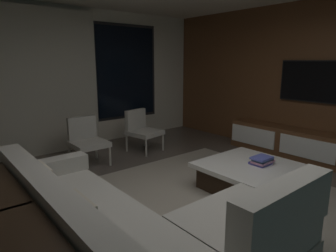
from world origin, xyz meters
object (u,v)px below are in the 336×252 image
Objects in this scene: accent_chair_near_window at (141,128)px; accent_chair_by_curtain at (86,138)px; sectional_couch at (133,231)px; media_console at (315,148)px; mounted_tv at (315,81)px; book_stack_on_coffee_table at (262,161)px; coffee_table at (250,177)px.

accent_chair_by_curtain is at bearing -177.37° from accent_chair_near_window.
media_console is (3.75, 0.18, -0.04)m from sectional_couch.
sectional_couch is 3.21× the size of accent_chair_near_window.
mounted_tv is (2.01, -2.27, 0.92)m from accent_chair_near_window.
book_stack_on_coffee_table is at bearing -172.60° from mounted_tv.
sectional_couch reaches higher than book_stack_on_coffee_table.
coffee_table is 1.49× the size of accent_chair_by_curtain.
sectional_couch is 8.27× the size of book_stack_on_coffee_table.
sectional_couch reaches higher than coffee_table.
book_stack_on_coffee_table is at bearing -85.77° from accent_chair_near_window.
sectional_couch is at bearing -173.37° from coffee_table.
accent_chair_near_window is at bearing 54.14° from sectional_couch.
coffee_table is (1.98, 0.23, -0.10)m from sectional_couch.
sectional_couch is at bearing -177.24° from media_console.
sectional_couch is 2.16× the size of coffee_table.
accent_chair_by_curtain is (0.78, 2.60, 0.14)m from sectional_couch.
media_console is at bearing -1.61° from coffee_table.
accent_chair_by_curtain is at bearing 144.88° from mounted_tv.
accent_chair_by_curtain reaches higher than book_stack_on_coffee_table.
mounted_tv is at bearing 4.37° from coffee_table.
accent_chair_by_curtain is 3.96m from mounted_tv.
mounted_tv reaches higher than book_stack_on_coffee_table.
accent_chair_by_curtain is (-1.21, 2.36, 0.25)m from coffee_table.
book_stack_on_coffee_table is at bearing -37.53° from coffee_table.
mounted_tv is (1.94, 0.15, 1.16)m from coffee_table.
accent_chair_by_curtain is at bearing 73.33° from sectional_couch.
accent_chair_by_curtain is 3.83m from media_console.
accent_chair_near_window is at bearing 131.59° from mounted_tv.
accent_chair_by_curtain reaches higher than media_console.
sectional_couch is 3.21× the size of accent_chair_by_curtain.
accent_chair_by_curtain is 0.64× the size of mounted_tv.
media_console is at bearing -53.39° from accent_chair_near_window.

